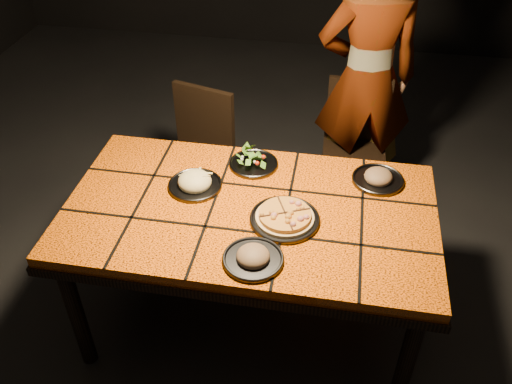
% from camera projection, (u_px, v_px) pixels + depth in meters
% --- Properties ---
extents(room_shell, '(6.04, 7.04, 3.08)m').
position_uv_depth(room_shell, '(248.00, 42.00, 1.87)').
color(room_shell, black).
rests_on(room_shell, ground).
extents(dining_table, '(1.62, 0.92, 0.75)m').
position_uv_depth(dining_table, '(250.00, 221.00, 2.39)').
color(dining_table, '#FE6708').
rests_on(dining_table, ground).
extents(chair_far_left, '(0.47, 0.47, 0.84)m').
position_uv_depth(chair_far_left, '(198.00, 149.00, 3.17)').
color(chair_far_left, black).
rests_on(chair_far_left, ground).
extents(chair_far_right, '(0.38, 0.38, 0.83)m').
position_uv_depth(chair_far_right, '(355.00, 139.00, 3.27)').
color(chair_far_right, black).
rests_on(chair_far_right, ground).
extents(diner, '(0.66, 0.50, 1.63)m').
position_uv_depth(diner, '(367.00, 79.00, 3.13)').
color(diner, brown).
rests_on(diner, ground).
extents(plate_pizza, '(0.33, 0.33, 0.04)m').
position_uv_depth(plate_pizza, '(285.00, 218.00, 2.26)').
color(plate_pizza, '#323136').
rests_on(plate_pizza, dining_table).
extents(plate_pasta, '(0.25, 0.25, 0.08)m').
position_uv_depth(plate_pasta, '(195.00, 183.00, 2.44)').
color(plate_pasta, '#323136').
rests_on(plate_pasta, dining_table).
extents(plate_salad, '(0.23, 0.23, 0.07)m').
position_uv_depth(plate_salad, '(254.00, 161.00, 2.57)').
color(plate_salad, '#323136').
rests_on(plate_salad, dining_table).
extents(plate_mushroom_a, '(0.24, 0.24, 0.08)m').
position_uv_depth(plate_mushroom_a, '(253.00, 257.00, 2.08)').
color(plate_mushroom_a, '#323136').
rests_on(plate_mushroom_a, dining_table).
extents(plate_mushroom_b, '(0.24, 0.24, 0.08)m').
position_uv_depth(plate_mushroom_b, '(378.00, 178.00, 2.47)').
color(plate_mushroom_b, '#323136').
rests_on(plate_mushroom_b, dining_table).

